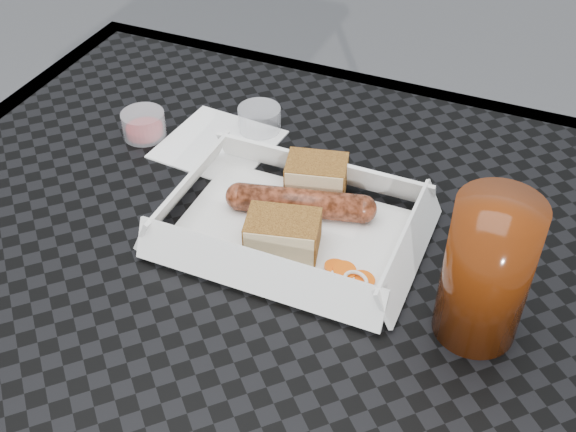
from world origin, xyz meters
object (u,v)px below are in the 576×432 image
at_px(patio_table, 237,327).
at_px(bratwurst, 300,203).
at_px(food_tray, 292,231).
at_px(drink_glass, 487,272).

bearing_deg(patio_table, bratwurst, 75.30).
xyz_separation_m(food_tray, drink_glass, (0.19, -0.05, 0.07)).
height_order(food_tray, bratwurst, bratwurst).
height_order(bratwurst, drink_glass, drink_glass).
relative_size(food_tray, bratwurst, 1.48).
distance_m(bratwurst, drink_glass, 0.21).
bearing_deg(drink_glass, bratwurst, 158.07).
bearing_deg(drink_glass, patio_table, -174.27).
xyz_separation_m(patio_table, drink_glass, (0.22, 0.02, 0.14)).
height_order(patio_table, bratwurst, bratwurst).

